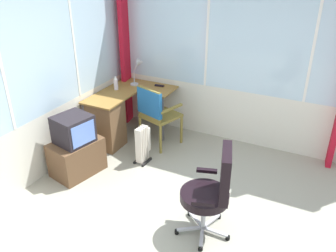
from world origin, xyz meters
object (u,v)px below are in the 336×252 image
(desk_lamp, at_px, (139,67))
(wooden_armchair, at_px, (154,110))
(spray_bottle, at_px, (116,83))
(space_heater, at_px, (143,144))
(tv_remote, at_px, (159,86))
(desk, at_px, (109,120))
(tv_on_stand, at_px, (76,148))
(office_chair, at_px, (213,188))

(desk_lamp, bearing_deg, wooden_armchair, -132.96)
(spray_bottle, distance_m, wooden_armchair, 0.78)
(space_heater, bearing_deg, tv_remote, 14.82)
(desk_lamp, relative_size, spray_bottle, 1.92)
(desk, bearing_deg, wooden_armchair, -68.70)
(desk, bearing_deg, tv_on_stand, -175.90)
(spray_bottle, relative_size, wooden_armchair, 0.23)
(desk, xyz_separation_m, tv_remote, (0.79, -0.44, 0.35))
(wooden_armchair, relative_size, tv_on_stand, 1.13)
(wooden_armchair, height_order, tv_on_stand, wooden_armchair)
(spray_bottle, bearing_deg, office_chair, -124.67)
(spray_bottle, relative_size, office_chair, 0.21)
(spray_bottle, bearing_deg, tv_on_stand, -172.82)
(desk_lamp, height_order, office_chair, desk_lamp)
(desk, xyz_separation_m, desk_lamp, (0.75, -0.10, 0.61))
(office_chair, bearing_deg, desk_lamp, 46.22)
(desk_lamp, bearing_deg, space_heater, -147.85)
(space_heater, bearing_deg, office_chair, -123.93)
(desk, height_order, space_heater, desk)
(tv_on_stand, bearing_deg, spray_bottle, 7.18)
(desk, bearing_deg, office_chair, -118.45)
(office_chair, height_order, space_heater, office_chair)
(desk_lamp, relative_size, tv_on_stand, 0.50)
(tv_on_stand, bearing_deg, desk_lamp, -1.40)
(office_chair, height_order, tv_on_stand, office_chair)
(office_chair, distance_m, space_heater, 1.63)
(wooden_armchair, height_order, office_chair, office_chair)
(spray_bottle, xyz_separation_m, office_chair, (-1.47, -2.12, -0.28))
(tv_remote, relative_size, office_chair, 0.15)
(tv_remote, xyz_separation_m, space_heater, (-0.99, -0.26, -0.48))
(tv_remote, xyz_separation_m, spray_bottle, (-0.42, 0.53, 0.09))
(office_chair, distance_m, tv_on_stand, 2.00)
(desk, bearing_deg, desk_lamp, -7.45)
(tv_remote, bearing_deg, tv_on_stand, 160.44)
(desk_lamp, height_order, space_heater, desk_lamp)
(tv_on_stand, distance_m, space_heater, 0.90)
(wooden_armchair, bearing_deg, spray_bottle, 80.75)
(spray_bottle, xyz_separation_m, wooden_armchair, (-0.12, -0.73, -0.25))
(space_heater, bearing_deg, desk, 73.70)
(tv_remote, height_order, space_heater, tv_remote)
(tv_remote, xyz_separation_m, wooden_armchair, (-0.54, -0.20, -0.16))
(desk_lamp, bearing_deg, spray_bottle, 153.69)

